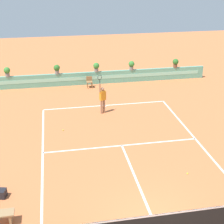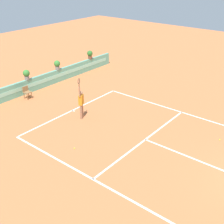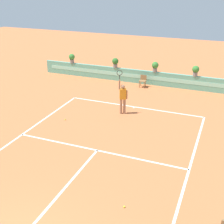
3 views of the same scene
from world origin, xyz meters
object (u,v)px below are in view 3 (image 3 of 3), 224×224
object	(u,v)px
tennis_player	(123,96)
potted_plant_right	(196,70)
ball_kid_chair	(143,80)
tennis_ball_mid_court	(65,119)
tennis_ball_near_baseline	(124,207)
potted_plant_far_left	(72,58)
potted_plant_centre	(155,66)
potted_plant_left	(115,62)

from	to	relation	value
tennis_player	potted_plant_right	xyz separation A→B (m)	(3.22, 5.68, 0.36)
ball_kid_chair	potted_plant_right	distance (m)	3.68
tennis_ball_mid_court	tennis_player	bearing A→B (deg)	37.58
tennis_ball_near_baseline	tennis_ball_mid_court	size ratio (longest dim) A/B	1.00
tennis_ball_near_baseline	potted_plant_far_left	bearing A→B (deg)	124.86
tennis_ball_near_baseline	tennis_ball_mid_court	world-z (taller)	same
potted_plant_far_left	potted_plant_centre	world-z (taller)	same
tennis_player	potted_plant_left	size ratio (longest dim) A/B	3.57
ball_kid_chair	potted_plant_centre	xyz separation A→B (m)	(0.65, 0.73, 0.93)
potted_plant_left	tennis_ball_mid_court	bearing A→B (deg)	-89.72
ball_kid_chair	tennis_ball_mid_court	distance (m)	7.37
ball_kid_chair	potted_plant_right	world-z (taller)	potted_plant_right
tennis_player	tennis_ball_mid_court	world-z (taller)	tennis_player
potted_plant_right	potted_plant_left	bearing A→B (deg)	180.00
tennis_player	tennis_ball_near_baseline	xyz separation A→B (m)	(2.75, -7.38, -1.02)
tennis_player	potted_plant_left	distance (m)	6.28
potted_plant_centre	potted_plant_right	bearing A→B (deg)	0.00
tennis_player	potted_plant_right	distance (m)	6.54
tennis_ball_near_baseline	potted_plant_far_left	size ratio (longest dim) A/B	0.09
ball_kid_chair	potted_plant_left	bearing A→B (deg)	163.06
potted_plant_right	potted_plant_centre	size ratio (longest dim) A/B	1.00
tennis_ball_near_baseline	potted_plant_centre	world-z (taller)	potted_plant_centre
potted_plant_far_left	potted_plant_right	size ratio (longest dim) A/B	1.00
ball_kid_chair	tennis_ball_mid_court	bearing A→B (deg)	-108.75
tennis_player	tennis_ball_near_baseline	bearing A→B (deg)	-69.57
tennis_ball_near_baseline	potted_plant_left	world-z (taller)	potted_plant_left
potted_plant_left	ball_kid_chair	bearing A→B (deg)	-16.94
ball_kid_chair	tennis_ball_near_baseline	distance (m)	12.70
potted_plant_centre	tennis_ball_near_baseline	bearing A→B (deg)	-79.77
tennis_ball_near_baseline	tennis_ball_mid_court	bearing A→B (deg)	135.05
potted_plant_left	potted_plant_far_left	bearing A→B (deg)	180.00
tennis_ball_near_baseline	potted_plant_right	xyz separation A→B (m)	(0.47, 13.06, 1.38)
potted_plant_centre	tennis_player	bearing A→B (deg)	-93.96
ball_kid_chair	tennis_ball_mid_court	size ratio (longest dim) A/B	12.50
potted_plant_right	tennis_ball_near_baseline	bearing A→B (deg)	-92.07
potted_plant_centre	potted_plant_left	size ratio (longest dim) A/B	1.00
potted_plant_right	tennis_ball_mid_court	bearing A→B (deg)	-127.21
tennis_ball_mid_court	potted_plant_far_left	bearing A→B (deg)	115.81
tennis_ball_near_baseline	potted_plant_right	world-z (taller)	potted_plant_right
ball_kid_chair	tennis_player	bearing A→B (deg)	-87.01
ball_kid_chair	potted_plant_far_left	xyz separation A→B (m)	(-6.09, 0.73, 0.93)
tennis_player	tennis_ball_mid_court	size ratio (longest dim) A/B	38.01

